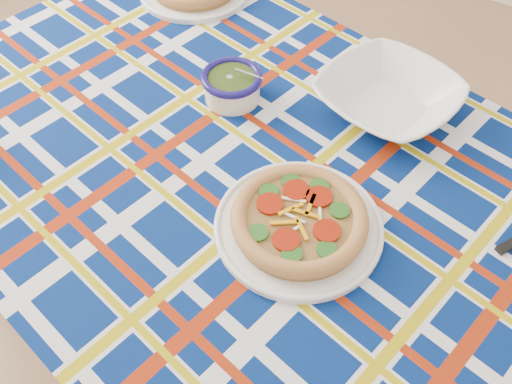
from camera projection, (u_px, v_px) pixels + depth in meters
The scene contains 6 objects.
floor at pixel (200, 294), 1.71m from camera, with size 4.00×4.00×0.00m, color #8A6447.
dining_table at pixel (252, 194), 1.13m from camera, with size 1.69×1.27×0.71m.
tablecloth at pixel (252, 186), 1.11m from camera, with size 1.55×0.98×0.10m, color navy, non-canonical shape.
main_focaccia_plate at pixel (299, 219), 0.96m from camera, with size 0.30×0.30×0.06m, color olive, non-canonical shape.
pesto_bowl at pixel (232, 84), 1.17m from camera, with size 0.13×0.13×0.08m, color #20320D, non-canonical shape.
serving_bowl at pixel (388, 98), 1.15m from camera, with size 0.27×0.27×0.07m, color white.
Camera 1 is at (0.57, -0.64, 1.52)m, focal length 40.00 mm.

